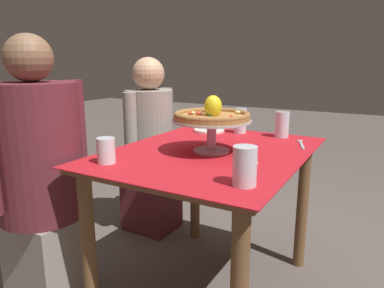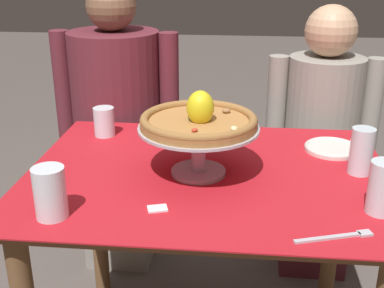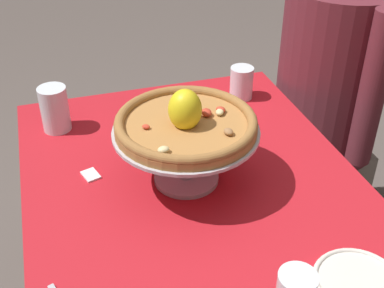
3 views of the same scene
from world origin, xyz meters
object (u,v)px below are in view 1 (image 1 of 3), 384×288
at_px(water_glass_front_left, 245,168).
at_px(dinner_fork, 301,144).
at_px(water_glass_front_right, 282,126).
at_px(water_glass_back_left, 106,152).
at_px(sugar_packet, 253,163).
at_px(pizza_stand, 212,129).
at_px(side_plate, 209,130).
at_px(pizza, 212,115).
at_px(diner_right, 150,152).
at_px(water_glass_side_right, 240,122).
at_px(diner_left, 41,178).

height_order(water_glass_front_left, dinner_fork, water_glass_front_left).
height_order(water_glass_front_right, dinner_fork, water_glass_front_right).
xyz_separation_m(water_glass_back_left, sugar_packet, (0.27, -0.51, -0.04)).
xyz_separation_m(pizza_stand, side_plate, (0.42, 0.22, -0.10)).
xyz_separation_m(water_glass_front_left, sugar_packet, (0.25, 0.06, -0.06)).
bearing_deg(pizza_stand, pizza, -9.02).
distance_m(side_plate, diner_right, 0.49).
height_order(water_glass_front_right, water_glass_back_left, water_glass_front_right).
xyz_separation_m(pizza, dinner_fork, (0.35, -0.32, -0.16)).
distance_m(pizza_stand, pizza, 0.06).
height_order(pizza, water_glass_side_right, pizza).
height_order(water_glass_back_left, side_plate, water_glass_back_left).
relative_size(water_glass_side_right, diner_left, 0.11).
relative_size(water_glass_front_right, diner_right, 0.12).
bearing_deg(water_glass_front_left, water_glass_front_right, 7.27).
height_order(water_glass_front_right, water_glass_front_left, water_glass_front_right).
height_order(pizza_stand, water_glass_front_right, pizza_stand).
height_order(water_glass_back_left, diner_left, diner_left).
height_order(pizza_stand, sugar_packet, pizza_stand).
bearing_deg(water_glass_front_right, pizza, 158.86).
distance_m(pizza_stand, diner_left, 0.79).
bearing_deg(water_glass_side_right, water_glass_back_left, 164.13).
distance_m(water_glass_front_right, water_glass_back_left, 0.96).
bearing_deg(water_glass_front_left, pizza, 40.32).
relative_size(water_glass_back_left, dinner_fork, 0.54).
xyz_separation_m(water_glass_side_right, sugar_packet, (-0.56, -0.28, -0.06)).
height_order(water_glass_front_right, side_plate, water_glass_front_right).
distance_m(water_glass_front_right, dinner_fork, 0.19).
height_order(water_glass_back_left, diner_right, diner_right).
bearing_deg(diner_right, water_glass_side_right, -88.61).
relative_size(pizza_stand, diner_right, 0.30).
relative_size(sugar_packet, diner_left, 0.04).
xyz_separation_m(pizza, water_glass_front_left, (-0.34, -0.29, -0.11)).
bearing_deg(diner_left, dinner_fork, -51.84).
distance_m(pizza, water_glass_front_right, 0.52).
distance_m(pizza, water_glass_back_left, 0.48).
bearing_deg(pizza_stand, diner_right, 55.71).
distance_m(pizza, dinner_fork, 0.50).
distance_m(water_glass_back_left, diner_right, 0.93).
bearing_deg(side_plate, pizza_stand, -152.10).
bearing_deg(dinner_fork, sugar_packet, 168.36).
xyz_separation_m(pizza, sugar_packet, (-0.09, -0.23, -0.17)).
bearing_deg(water_glass_front_left, side_plate, 33.91).
bearing_deg(diner_right, dinner_fork, -96.17).
bearing_deg(sugar_packet, pizza_stand, 69.53).
distance_m(side_plate, dinner_fork, 0.54).
bearing_deg(sugar_packet, water_glass_back_left, 118.08).
bearing_deg(sugar_packet, diner_right, 58.87).
xyz_separation_m(dinner_fork, diner_left, (-0.75, 0.96, -0.11)).
bearing_deg(pizza, sugar_packet, -110.63).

